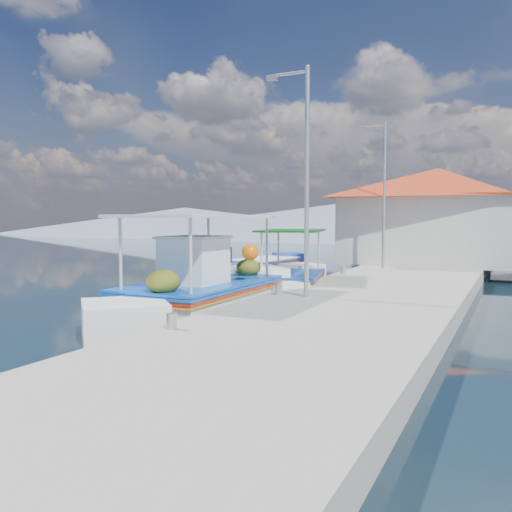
% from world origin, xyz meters
% --- Properties ---
extents(ground, '(160.00, 160.00, 0.00)m').
position_xyz_m(ground, '(0.00, 0.00, 0.00)').
color(ground, black).
rests_on(ground, ground).
extents(quay, '(5.00, 44.00, 0.50)m').
position_xyz_m(quay, '(5.90, 6.00, 0.25)').
color(quay, gray).
rests_on(quay, ground).
extents(bollards, '(0.20, 17.20, 0.30)m').
position_xyz_m(bollards, '(3.80, 5.25, 0.65)').
color(bollards, '#A5A8AD').
rests_on(bollards, quay).
extents(main_caique, '(2.70, 8.98, 2.96)m').
position_xyz_m(main_caique, '(1.92, 1.17, 0.57)').
color(main_caique, silver).
rests_on(main_caique, ground).
extents(caique_green_canopy, '(2.87, 6.33, 2.43)m').
position_xyz_m(caique_green_canopy, '(2.62, 5.96, 0.36)').
color(caique_green_canopy, silver).
rests_on(caique_green_canopy, ground).
extents(caique_blue_hull, '(2.26, 6.33, 1.13)m').
position_xyz_m(caique_blue_hull, '(-0.79, 10.99, 0.31)').
color(caique_blue_hull, '#1A3DA0').
rests_on(caique_blue_hull, ground).
extents(caique_far, '(2.30, 7.46, 2.61)m').
position_xyz_m(caique_far, '(2.62, 17.44, 0.48)').
color(caique_far, silver).
rests_on(caique_far, ground).
extents(harbor_building, '(10.49, 10.49, 4.40)m').
position_xyz_m(harbor_building, '(6.20, 15.00, 2.78)').
color(harbor_building, silver).
rests_on(harbor_building, quay).
extents(lamp_post_near, '(1.21, 0.14, 6.00)m').
position_xyz_m(lamp_post_near, '(4.51, 2.00, 3.85)').
color(lamp_post_near, '#A5A8AD').
rests_on(lamp_post_near, quay).
extents(lamp_post_far, '(1.21, 0.14, 6.00)m').
position_xyz_m(lamp_post_far, '(4.51, 11.00, 3.85)').
color(lamp_post_far, '#A5A8AD').
rests_on(lamp_post_far, quay).
extents(mountain_ridge, '(171.40, 96.00, 5.50)m').
position_xyz_m(mountain_ridge, '(6.54, 56.00, 2.04)').
color(mountain_ridge, slate).
rests_on(mountain_ridge, ground).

